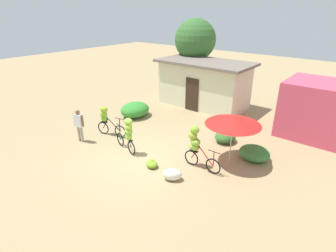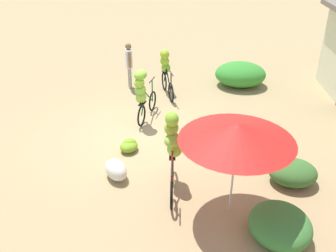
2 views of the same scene
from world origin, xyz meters
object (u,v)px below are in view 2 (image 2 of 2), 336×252
(bicycle_near_pile, at_px, (142,91))
(produce_sack, at_px, (116,170))
(market_umbrella, at_px, (237,132))
(banana_pile_on_ground, at_px, (129,145))
(bicycle_center_loaded, at_px, (173,145))
(person_vendor, at_px, (129,61))
(bicycle_leftmost, at_px, (166,69))

(bicycle_near_pile, distance_m, produce_sack, 2.82)
(market_umbrella, relative_size, banana_pile_on_ground, 3.43)
(banana_pile_on_ground, height_order, produce_sack, produce_sack)
(market_umbrella, xyz_separation_m, bicycle_center_loaded, (-0.88, -1.18, -0.85))
(market_umbrella, bearing_deg, bicycle_near_pile, -150.77)
(market_umbrella, distance_m, produce_sack, 3.11)
(banana_pile_on_ground, bearing_deg, market_umbrella, 46.35)
(bicycle_near_pile, relative_size, person_vendor, 1.04)
(bicycle_center_loaded, xyz_separation_m, produce_sack, (-0.15, -1.28, -0.77))
(market_umbrella, relative_size, bicycle_leftmost, 1.37)
(bicycle_leftmost, distance_m, person_vendor, 1.33)
(bicycle_center_loaded, bearing_deg, bicycle_near_pile, -162.37)
(banana_pile_on_ground, relative_size, person_vendor, 0.40)
(bicycle_leftmost, distance_m, produce_sack, 4.97)
(produce_sack, bearing_deg, bicycle_leftmost, 168.60)
(banana_pile_on_ground, bearing_deg, bicycle_near_pile, 171.61)
(banana_pile_on_ground, bearing_deg, produce_sack, -7.64)
(market_umbrella, relative_size, person_vendor, 1.37)
(bicycle_leftmost, relative_size, bicycle_near_pile, 0.97)
(market_umbrella, xyz_separation_m, bicycle_near_pile, (-3.71, -2.08, -0.86))
(banana_pile_on_ground, bearing_deg, bicycle_leftmost, 167.41)
(bicycle_leftmost, distance_m, bicycle_near_pile, 2.23)
(bicycle_near_pile, relative_size, banana_pile_on_ground, 2.60)
(bicycle_leftmost, xyz_separation_m, bicycle_near_pile, (2.15, -0.59, 0.12))
(banana_pile_on_ground, distance_m, person_vendor, 4.16)
(market_umbrella, bearing_deg, person_vendor, -156.30)
(bicycle_leftmost, bearing_deg, banana_pile_on_ground, -12.59)
(produce_sack, xyz_separation_m, person_vendor, (-5.23, -0.29, 0.74))
(bicycle_leftmost, xyz_separation_m, person_vendor, (-0.40, -1.26, 0.11))
(bicycle_near_pile, distance_m, banana_pile_on_ground, 1.74)
(bicycle_leftmost, relative_size, produce_sack, 2.26)
(market_umbrella, distance_m, banana_pile_on_ground, 3.60)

